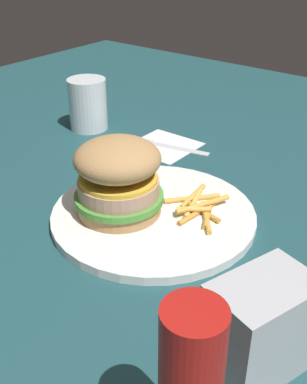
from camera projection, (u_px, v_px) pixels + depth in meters
The scene contains 8 objects.
ground_plane at pixel (135, 225), 0.63m from camera, with size 1.60×1.60×0.00m, color #1E474C.
plate at pixel (153, 215), 0.64m from camera, with size 0.28×0.28×0.01m, color white.
sandwich at pixel (120, 176), 0.62m from camera, with size 0.12×0.12×0.10m.
fries_pile at pixel (199, 207), 0.64m from camera, with size 0.10×0.10×0.01m.
napkin at pixel (163, 146), 0.85m from camera, with size 0.11×0.11×0.00m, color white.
fork at pixel (163, 144), 0.85m from camera, with size 0.17×0.05×0.00m.
drink_glass at pixel (88, 106), 0.91m from camera, with size 0.07×0.07×0.10m.
napkin_dispenser at pixel (260, 328), 0.41m from camera, with size 0.09×0.06×0.10m, color #B7BABF.
Camera 1 is at (-0.35, 0.40, 0.35)m, focal length 44.46 mm.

